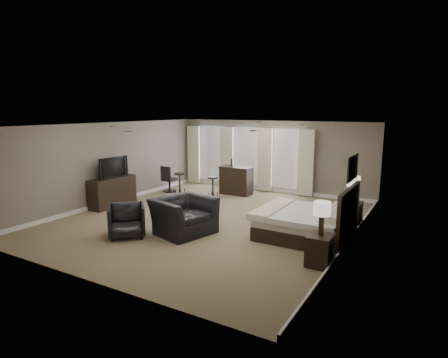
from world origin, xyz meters
The scene contains 16 objects.
room centered at (0.00, 0.00, 1.30)m, with size 7.60×8.60×2.64m.
window_bay centered at (-1.00, 4.11, 1.20)m, with size 5.25×0.20×2.30m.
bed centered at (2.58, -0.05, 0.65)m, with size 2.05×1.96×1.30m, color silver.
nightstand_near centered at (3.47, -1.50, 0.30)m, with size 0.46×0.56×0.61m, color black.
nightstand_far centered at (3.47, 1.40, 0.32)m, with size 0.47×0.58×0.63m, color black.
lamp_near centered at (3.47, -1.50, 0.94)m, with size 0.32×0.32×0.67m, color beige.
lamp_far centered at (3.47, 1.40, 0.98)m, with size 0.33×0.33×0.69m, color beige.
wall_art centered at (3.70, -0.05, 1.75)m, with size 0.04×0.96×0.56m, color slate.
dresser centered at (-3.45, -0.28, 0.46)m, with size 0.51×1.58×0.92m, color black.
tv centered at (-3.45, -0.28, 0.99)m, with size 1.12×0.65×0.15m, color black.
armchair_near centered at (0.03, -1.27, 0.60)m, with size 1.36×0.89×1.19m, color black.
armchair_far centered at (-1.01, -2.15, 0.43)m, with size 0.83×0.78×0.86m, color black.
bar_counter centered at (-0.89, 3.15, 0.50)m, with size 1.15×0.60×1.00m, color black.
bar_stool_left centered at (-2.59, 2.06, 0.40)m, with size 0.38×0.38×0.79m, color black.
bar_stool_right centered at (-1.30, 2.21, 0.37)m, with size 0.35×0.35×0.75m, color black.
desk_chair centered at (-3.22, 2.27, 0.49)m, with size 0.49×0.49×0.97m, color black.
Camera 1 is at (5.32, -8.42, 3.01)m, focal length 30.00 mm.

